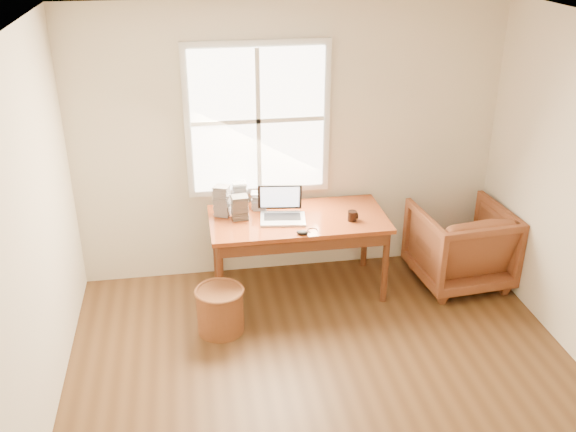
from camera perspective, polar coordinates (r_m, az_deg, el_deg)
name	(u,v)px	position (r m, az deg, el deg)	size (l,w,h in m)	color
room_shell	(340,246)	(4.11, 4.67, -2.64)	(4.04, 4.54, 2.64)	#54361D
desk	(298,219)	(5.81, 0.90, -0.28)	(1.60, 0.80, 0.04)	brown
armchair	(460,245)	(6.31, 15.05, -2.49)	(0.83, 0.85, 0.77)	brown
wicker_stool	(220,311)	(5.51, -6.04, -8.37)	(0.39, 0.39, 0.39)	brown
laptop	(283,204)	(5.67, -0.47, 1.05)	(0.42, 0.44, 0.32)	#B0B2B8
mouse	(302,233)	(5.48, 1.28, -1.49)	(0.10, 0.06, 0.03)	black
coffee_mug	(352,216)	(5.74, 5.72, 0.01)	(0.08, 0.08, 0.09)	black
cd_stack_a	(240,195)	(5.97, -4.32, 1.90)	(0.13, 0.11, 0.25)	silver
cd_stack_b	(240,207)	(5.74, -4.30, 0.76)	(0.14, 0.12, 0.22)	#252429
cd_stack_c	(222,201)	(5.80, -5.89, 1.37)	(0.13, 0.11, 0.29)	#A5A7B3
cd_stack_d	(259,201)	(5.94, -2.61, 1.36)	(0.13, 0.11, 0.16)	silver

